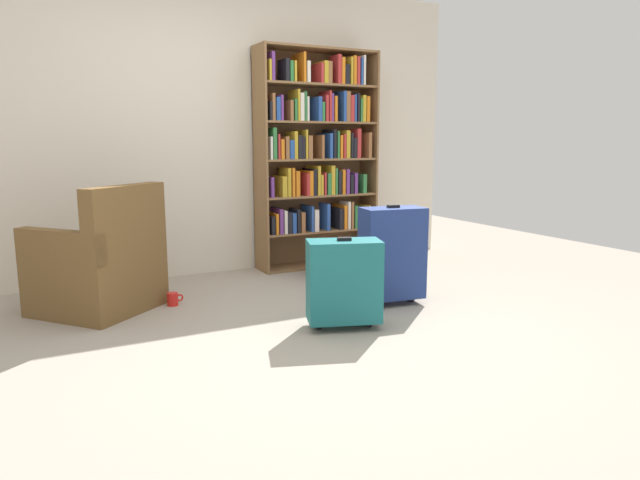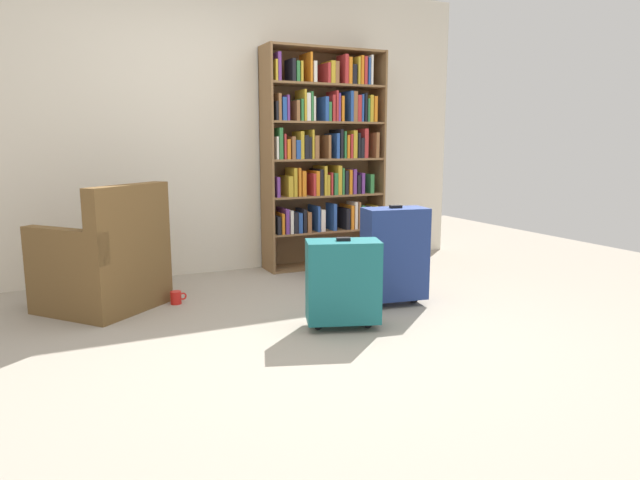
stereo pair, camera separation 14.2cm
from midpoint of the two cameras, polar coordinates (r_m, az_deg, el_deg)
ground_plane at (r=3.59m, az=0.35°, el=-9.51°), size 8.60×8.60×0.00m
back_wall at (r=5.28m, az=-9.27°, el=10.95°), size 4.91×0.10×2.60m
bookshelf at (r=5.40m, az=1.11°, el=8.68°), size 1.16×0.33×2.02m
armchair at (r=4.33m, az=-19.86°, el=-2.38°), size 0.99×0.99×0.90m
mug at (r=4.35m, az=-13.29°, el=-5.63°), size 0.12×0.08×0.10m
storage_box at (r=5.11m, az=3.02°, el=-2.25°), size 0.47×0.27×0.22m
suitcase_teal at (r=3.64m, az=3.44°, el=-4.15°), size 0.52×0.38×0.59m
suitcase_navy_blue at (r=4.19m, az=8.45°, el=-1.36°), size 0.49×0.30×0.74m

